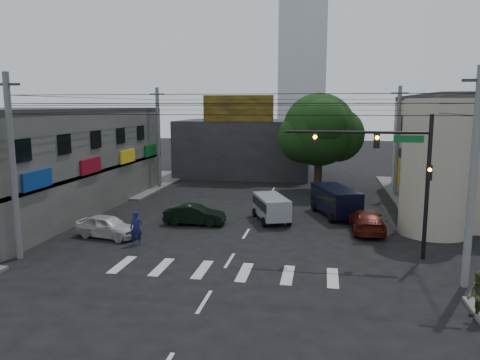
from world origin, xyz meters
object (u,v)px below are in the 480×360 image
(navy_van, at_px, (335,202))
(street_tree, at_px, (319,130))
(utility_pole_near_left, at_px, (13,168))
(pedestrian_olive, at_px, (479,297))
(utility_pole_near_right, at_px, (473,180))
(utility_pole_far_left, at_px, (158,139))
(utility_pole_far_right, at_px, (397,142))
(white_compact, at_px, (108,226))
(silver_minivan, at_px, (271,209))
(dark_sedan, at_px, (195,215))
(traffic_officer, at_px, (136,228))
(maroon_sedan, at_px, (367,221))
(traffic_gantry, at_px, (393,163))

(navy_van, bearing_deg, street_tree, -12.20)
(utility_pole_near_left, height_order, pedestrian_olive, utility_pole_near_left)
(utility_pole_near_right, bearing_deg, utility_pole_near_left, 180.00)
(utility_pole_far_left, bearing_deg, utility_pole_far_right, 0.00)
(utility_pole_far_right, distance_m, white_compact, 24.76)
(white_compact, xyz_separation_m, silver_minivan, (8.96, 5.45, 0.18))
(utility_pole_far_left, bearing_deg, white_compact, -80.58)
(utility_pole_far_right, relative_size, dark_sedan, 2.32)
(dark_sedan, xyz_separation_m, white_compact, (-4.19, -3.77, 0.01))
(street_tree, distance_m, utility_pole_near_left, 25.95)
(utility_pole_near_left, relative_size, pedestrian_olive, 5.03)
(street_tree, height_order, silver_minivan, street_tree)
(utility_pole_far_right, bearing_deg, traffic_officer, -132.94)
(dark_sedan, relative_size, navy_van, 0.74)
(maroon_sedan, bearing_deg, pedestrian_olive, 101.69)
(utility_pole_near_right, distance_m, traffic_officer, 16.81)
(utility_pole_far_left, xyz_separation_m, pedestrian_olive, (20.50, -23.87, -3.69))
(street_tree, height_order, dark_sedan, street_tree)
(utility_pole_near_right, distance_m, dark_sedan, 16.74)
(maroon_sedan, distance_m, pedestrian_olive, 11.97)
(traffic_gantry, xyz_separation_m, silver_minivan, (-6.68, 6.26, -3.99))
(white_compact, relative_size, navy_van, 0.77)
(utility_pole_far_right, bearing_deg, navy_van, -121.15)
(utility_pole_near_right, relative_size, white_compact, 2.24)
(utility_pole_near_right, relative_size, navy_van, 1.71)
(maroon_sedan, xyz_separation_m, silver_minivan, (-6.00, 1.50, 0.17))
(utility_pole_near_left, relative_size, utility_pole_near_right, 1.00)
(street_tree, relative_size, maroon_sedan, 1.84)
(utility_pole_far_left, bearing_deg, navy_van, -28.27)
(utility_pole_far_left, distance_m, pedestrian_olive, 31.68)
(utility_pole_far_right, bearing_deg, maroon_sedan, -105.32)
(dark_sedan, distance_m, white_compact, 5.64)
(white_compact, bearing_deg, pedestrian_olive, -101.39)
(street_tree, distance_m, utility_pole_far_left, 14.56)
(utility_pole_near_right, distance_m, utility_pole_far_right, 20.50)
(white_compact, relative_size, silver_minivan, 0.97)
(white_compact, distance_m, navy_van, 15.24)
(street_tree, bearing_deg, dark_sedan, -119.59)
(maroon_sedan, height_order, silver_minivan, silver_minivan)
(silver_minivan, bearing_deg, dark_sedan, 88.19)
(utility_pole_far_right, relative_size, silver_minivan, 2.17)
(dark_sedan, relative_size, maroon_sedan, 0.84)
(street_tree, height_order, maroon_sedan, street_tree)
(utility_pole_far_right, height_order, silver_minivan, utility_pole_far_right)
(street_tree, xyz_separation_m, white_compact, (-11.81, -17.19, -4.81))
(utility_pole_near_right, relative_size, dark_sedan, 2.32)
(traffic_gantry, xyz_separation_m, pedestrian_olive, (2.18, -6.86, -3.92))
(utility_pole_near_right, height_order, pedestrian_olive, utility_pole_near_right)
(silver_minivan, distance_m, pedestrian_olive, 15.83)
(utility_pole_near_right, relative_size, silver_minivan, 2.17)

